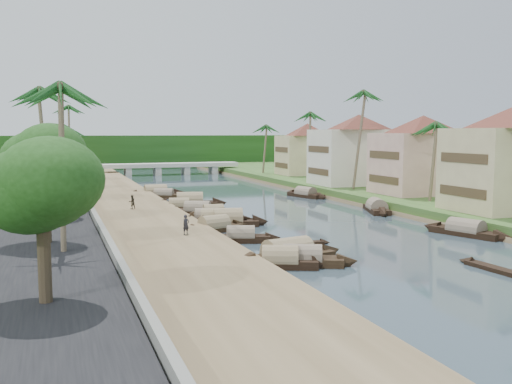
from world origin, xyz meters
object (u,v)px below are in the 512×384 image
object	(u,v)px
sampan_0	(303,259)
bridge	(171,166)
sampan_1	(280,261)
person_near	(186,225)

from	to	relation	value
sampan_0	bridge	bearing A→B (deg)	108.59
bridge	sampan_0	world-z (taller)	bridge
sampan_1	bridge	bearing A→B (deg)	105.99
bridge	sampan_0	distance (m)	84.33
bridge	sampan_1	bearing A→B (deg)	-96.58
bridge	person_near	xyz separation A→B (m)	(-13.77, -74.34, -0.14)
bridge	person_near	world-z (taller)	bridge
sampan_0	person_near	bearing A→B (deg)	144.82
bridge	sampan_0	size ratio (longest dim) A/B	3.74
sampan_0	sampan_1	size ratio (longest dim) A/B	1.07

